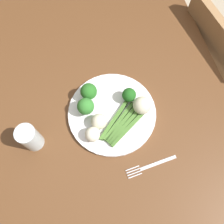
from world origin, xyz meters
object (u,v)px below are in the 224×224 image
Objects in this scene: asparagus_bundle at (122,124)px; cauliflower_front_left at (92,134)px; plate at (112,113)px; water_glass at (30,138)px; broccoli_outer_edge at (86,106)px; dining_table at (111,120)px; fork at (151,166)px; broccoli_back_right at (129,95)px; cauliflower_front at (142,105)px; broccoli_back at (89,92)px; cauliflower_mid at (99,121)px; chair at (212,72)px.

asparagus_bundle is 3.39× the size of cauliflower_front_left.
plate is 2.71× the size of water_glass.
dining_table is at bearing -97.92° from broccoli_outer_edge.
asparagus_bundle is 0.13m from broccoli_outer_edge.
cauliflower_front_left is 0.29× the size of fork.
asparagus_bundle reaches higher than fork.
cauliflower_front reaches higher than broccoli_back_right.
broccoli_back_right reaches higher than cauliflower_front_left.
broccoli_back reaches higher than cauliflower_mid.
broccoli_outer_edge is at bearing -60.84° from fork.
cauliflower_front is at bearing -83.87° from cauliflower_mid.
broccoli_outer_edge is at bearing 82.08° from dining_table.
plate is 6.09× the size of cauliflower_front_left.
cauliflower_front is (0.05, -0.18, 0.01)m from cauliflower_front_left.
plate is 0.27m from water_glass.
water_glass is (-0.03, 0.27, 0.05)m from plate.
cauliflower_front_left reaches higher than fork.
broccoli_back reaches higher than fork.
cauliflower_mid is at bearing -175.59° from broccoli_back.
broccoli_outer_edge is 1.31× the size of cauliflower_mid.
fork is (-0.23, -0.15, -0.05)m from broccoli_outer_edge.
plate is at bearing -60.77° from cauliflower_mid.
broccoli_outer_edge reaches higher than asparagus_bundle.
dining_table is at bearing -80.31° from water_glass.
broccoli_outer_edge is at bearing 27.80° from cauliflower_mid.
water_glass is at bearing 116.87° from broccoli_back.
chair is 5.24× the size of fork.
water_glass is at bearing 95.05° from chair.
fork is (-0.38, 0.48, 0.28)m from chair.
asparagus_bundle is 0.29m from water_glass.
broccoli_back_right reaches higher than asparagus_bundle.
cauliflower_front_left is at bearing 179.51° from broccoli_outer_edge.
cauliflower_front_left is 0.18m from cauliflower_front.
chair is 16.93× the size of cauliflower_mid.
cauliflower_front_left is (-0.06, 0.08, 0.03)m from plate.
water_glass is (0.17, 0.34, 0.05)m from fork.
broccoli_back_right is at bearing -62.47° from cauliflower_mid.
water_glass is (-0.10, 0.21, 0.00)m from broccoli_back.
plate is at bearing -74.73° from fork.
chair is 0.73m from broccoli_outer_edge.
water_glass is at bearing 92.61° from cauliflower_front.
asparagus_bundle is at bearing -76.06° from fork.
cauliflower_front_left is 0.19m from water_glass.
cauliflower_front reaches higher than fork.
dining_table is 0.18m from broccoli_outer_edge.
dining_table is at bearing 73.46° from cauliflower_front.
asparagus_bundle is at bearing 114.98° from cauliflower_front.
broccoli_back is at bearing 60.32° from cauliflower_front.
dining_table is 0.19m from broccoli_back.
asparagus_bundle is 2.87× the size of broccoli_back_right.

